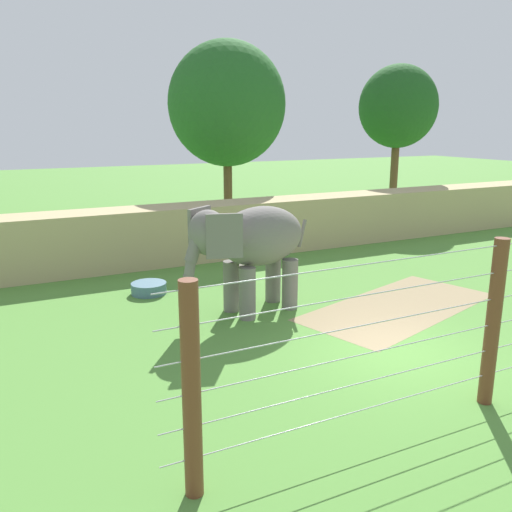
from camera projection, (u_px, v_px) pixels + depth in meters
ground_plane at (395, 351)px, 12.55m from camera, size 120.00×120.00×0.00m
dirt_patch at (399, 306)px, 15.63m from camera, size 6.93×4.63×0.01m
embankment_wall at (221, 230)px, 21.41m from camera, size 36.00×1.80×2.15m
elephant at (252, 242)px, 14.75m from camera, size 4.09×1.97×3.05m
enrichment_ball at (238, 274)px, 17.64m from camera, size 0.75×0.75×0.75m
cable_fence at (494, 322)px, 9.89m from camera, size 12.86×0.27×3.22m
water_tub at (149, 288)px, 16.79m from camera, size 1.10×1.10×0.35m
tree_left_of_centre at (227, 104)px, 26.38m from camera, size 5.80×5.80×9.19m
tree_behind_wall at (398, 107)px, 29.98m from camera, size 4.36×4.36×8.44m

